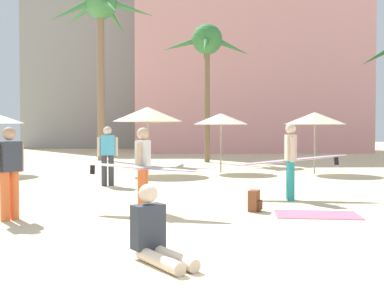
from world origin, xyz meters
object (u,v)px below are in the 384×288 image
(cafe_umbrella_3, at_px, (315,118))
(beach_towel, at_px, (317,215))
(palm_tree_far_left, at_px, (101,16))
(person_near_left, at_px, (142,166))
(cafe_umbrella_0, at_px, (148,114))
(person_mid_center, at_px, (9,169))
(palm_tree_center, at_px, (207,46))
(person_mid_right, at_px, (289,159))
(backpack, at_px, (254,201))
(person_mid_left, at_px, (156,235))
(cafe_umbrella_2, at_px, (221,119))
(person_near_right, at_px, (108,153))

(cafe_umbrella_3, distance_m, beach_towel, 8.95)
(palm_tree_far_left, relative_size, person_near_left, 3.60)
(cafe_umbrella_0, xyz_separation_m, person_mid_center, (-1.88, -8.63, -1.30))
(palm_tree_center, distance_m, cafe_umbrella_0, 7.81)
(person_mid_right, distance_m, person_mid_center, 6.08)
(palm_tree_far_left, relative_size, backpack, 22.57)
(cafe_umbrella_3, relative_size, person_near_left, 0.88)
(person_mid_center, bearing_deg, palm_tree_center, -74.68)
(palm_tree_center, relative_size, person_mid_left, 6.88)
(cafe_umbrella_2, height_order, person_near_right, cafe_umbrella_2)
(person_mid_center, bearing_deg, person_near_left, -130.90)
(cafe_umbrella_2, relative_size, person_mid_center, 1.36)
(palm_tree_far_left, xyz_separation_m, cafe_umbrella_2, (5.84, -7.44, -5.78))
(palm_tree_far_left, distance_m, backpack, 18.57)
(backpack, distance_m, person_mid_left, 3.87)
(palm_tree_center, relative_size, cafe_umbrella_0, 2.74)
(cafe_umbrella_3, relative_size, backpack, 5.50)
(person_mid_left, height_order, person_mid_center, person_mid_center)
(person_near_right, bearing_deg, beach_towel, -146.21)
(palm_tree_far_left, distance_m, cafe_umbrella_3, 13.58)
(palm_tree_center, relative_size, backpack, 16.77)
(cafe_umbrella_2, distance_m, person_near_left, 8.94)
(palm_tree_far_left, bearing_deg, cafe_umbrella_2, -51.84)
(backpack, distance_m, person_mid_center, 4.67)
(palm_tree_far_left, relative_size, cafe_umbrella_0, 3.68)
(backpack, bearing_deg, beach_towel, 1.39)
(palm_tree_center, height_order, backpack, palm_tree_center)
(palm_tree_center, xyz_separation_m, cafe_umbrella_3, (3.66, -6.32, -3.84))
(person_mid_right, bearing_deg, person_near_right, -26.02)
(person_near_right, bearing_deg, backpack, -151.09)
(cafe_umbrella_0, distance_m, cafe_umbrella_3, 6.25)
(palm_tree_center, height_order, beach_towel, palm_tree_center)
(palm_tree_far_left, distance_m, person_near_left, 17.77)
(beach_towel, height_order, backpack, backpack)
(cafe_umbrella_0, distance_m, person_mid_left, 11.47)
(beach_towel, relative_size, person_near_left, 0.59)
(palm_tree_center, distance_m, beach_towel, 15.87)
(palm_tree_far_left, bearing_deg, cafe_umbrella_3, -40.73)
(cafe_umbrella_0, relative_size, person_near_right, 1.48)
(cafe_umbrella_2, relative_size, person_near_right, 1.32)
(backpack, bearing_deg, person_mid_center, -146.86)
(palm_tree_center, height_order, person_mid_left, palm_tree_center)
(backpack, distance_m, person_mid_right, 2.02)
(cafe_umbrella_2, relative_size, person_mid_left, 2.23)
(backpack, relative_size, person_near_left, 0.16)
(palm_tree_center, relative_size, person_mid_center, 4.20)
(cafe_umbrella_3, height_order, person_mid_left, cafe_umbrella_3)
(cafe_umbrella_2, bearing_deg, person_mid_right, -82.13)
(person_near_right, bearing_deg, person_near_left, -173.65)
(beach_towel, relative_size, person_mid_left, 1.53)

